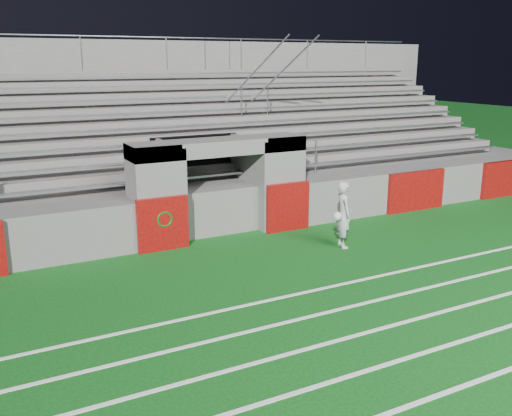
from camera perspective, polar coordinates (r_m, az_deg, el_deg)
ground at (r=12.65m, az=3.06°, el=-6.75°), size 90.00×90.00×0.00m
field_markings at (r=9.18m, az=20.06°, el=-16.38°), size 28.00×8.09×0.01m
stadium_structure at (r=19.31m, az=-9.21°, el=5.12°), size 26.00×8.48×5.42m
goalkeeper_with_ball at (r=14.45m, az=8.73°, el=-0.64°), size 0.68×0.70×1.70m
hose_coil at (r=14.24m, az=-9.17°, el=-1.22°), size 0.57×0.15×0.57m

